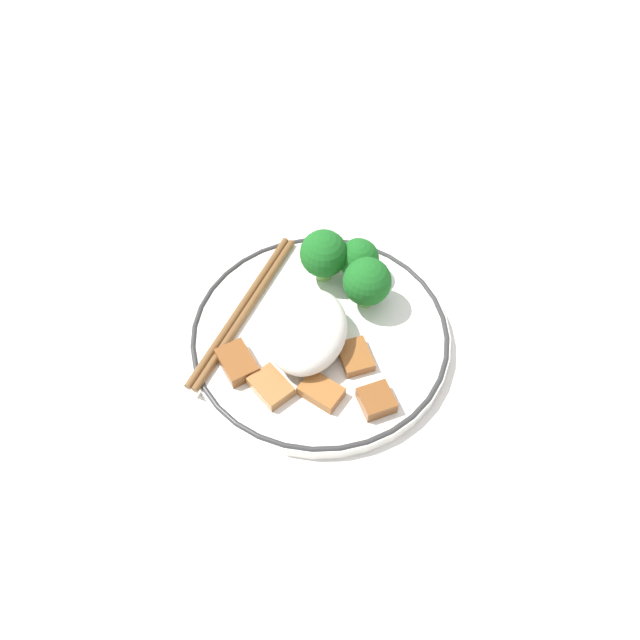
{
  "coord_description": "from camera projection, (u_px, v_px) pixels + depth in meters",
  "views": [
    {
      "loc": [
        0.34,
        0.09,
        0.51
      ],
      "look_at": [
        0.0,
        0.0,
        0.03
      ],
      "focal_mm": 35.0,
      "sensor_mm": 36.0,
      "label": 1
    }
  ],
  "objects": [
    {
      "name": "broccoli_back_left",
      "position": [
        367.0,
        282.0,
        0.6
      ],
      "size": [
        0.05,
        0.05,
        0.06
      ],
      "color": "#72AD4C",
      "rests_on": "plate"
    },
    {
      "name": "chopsticks",
      "position": [
        244.0,
        309.0,
        0.62
      ],
      "size": [
        0.2,
        0.05,
        0.01
      ],
      "color": "brown",
      "rests_on": "plate"
    },
    {
      "name": "meat_near_front",
      "position": [
        321.0,
        391.0,
        0.56
      ],
      "size": [
        0.04,
        0.04,
        0.01
      ],
      "color": "#995B28",
      "rests_on": "plate"
    },
    {
      "name": "broccoli_back_center",
      "position": [
        358.0,
        259.0,
        0.63
      ],
      "size": [
        0.04,
        0.04,
        0.05
      ],
      "color": "#72AD4C",
      "rests_on": "plate"
    },
    {
      "name": "meat_on_rice_edge",
      "position": [
        355.0,
        357.0,
        0.58
      ],
      "size": [
        0.04,
        0.04,
        0.01
      ],
      "color": "brown",
      "rests_on": "plate"
    },
    {
      "name": "ground_plane",
      "position": [
        320.0,
        340.0,
        0.62
      ],
      "size": [
        3.0,
        3.0,
        0.0
      ],
      "primitive_type": "plane",
      "color": "silver"
    },
    {
      "name": "meat_near_back",
      "position": [
        376.0,
        400.0,
        0.55
      ],
      "size": [
        0.04,
        0.04,
        0.01
      ],
      "color": "brown",
      "rests_on": "plate"
    },
    {
      "name": "meat_near_right",
      "position": [
        237.0,
        363.0,
        0.58
      ],
      "size": [
        0.05,
        0.05,
        0.01
      ],
      "color": "brown",
      "rests_on": "plate"
    },
    {
      "name": "meat_near_left",
      "position": [
        271.0,
        387.0,
        0.56
      ],
      "size": [
        0.04,
        0.05,
        0.01
      ],
      "color": "#9E6633",
      "rests_on": "plate"
    },
    {
      "name": "broccoli_back_right",
      "position": [
        324.0,
        254.0,
        0.62
      ],
      "size": [
        0.05,
        0.05,
        0.06
      ],
      "color": "#72AD4C",
      "rests_on": "plate"
    },
    {
      "name": "plate",
      "position": [
        320.0,
        335.0,
        0.61
      ],
      "size": [
        0.25,
        0.25,
        0.02
      ],
      "color": "white",
      "rests_on": "ground_plane"
    },
    {
      "name": "rice_mound",
      "position": [
        308.0,
        331.0,
        0.58
      ],
      "size": [
        0.1,
        0.07,
        0.04
      ],
      "color": "white",
      "rests_on": "plate"
    }
  ]
}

